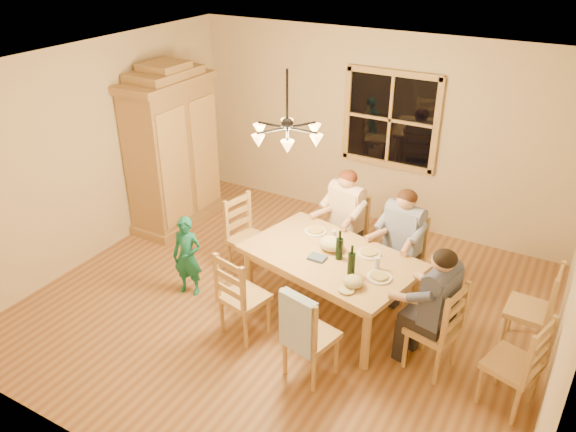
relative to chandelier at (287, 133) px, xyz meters
The scene contains 31 objects.
floor 2.08m from the chandelier, ahead, with size 5.50×5.50×0.00m, color brown.
ceiling 0.62m from the chandelier, ahead, with size 5.50×5.00×0.02m, color white.
wall_back 2.60m from the chandelier, 90.00° to the left, with size 5.50×0.02×2.70m, color beige.
wall_left 2.84m from the chandelier, behind, with size 0.02×5.00×2.70m, color beige.
window 2.53m from the chandelier, 85.36° to the left, with size 1.30×0.06×1.30m.
chandelier is the anchor object (origin of this frame).
armoire 2.83m from the chandelier, 156.76° to the left, with size 0.66×1.40×2.30m.
dining_table 1.50m from the chandelier, 12.52° to the left, with size 2.01×1.48×0.76m.
chair_far_left 2.07m from the chandelier, 77.97° to the left, with size 0.52×0.51×0.99m.
chair_far_right 2.21m from the chandelier, 40.58° to the left, with size 0.52×0.51×0.99m.
chair_near_left 1.89m from the chandelier, 103.84° to the right, with size 0.52×0.51×0.99m.
chair_near_right 2.09m from the chandelier, 48.68° to the right, with size 0.52×0.51×0.99m.
chair_end_left 1.96m from the chandelier, 153.05° to the left, with size 0.51×0.52×0.99m.
chair_end_right 2.46m from the chandelier, ahead, with size 0.51×0.52×0.99m.
adult_woman 1.63m from the chandelier, 77.97° to the left, with size 0.46×0.49×0.87m.
adult_plaid_man 1.81m from the chandelier, 40.58° to the left, with size 0.46×0.49×0.87m.
adult_slate_man 2.11m from the chandelier, ahead, with size 0.49×0.46×0.87m.
towel 1.84m from the chandelier, 55.90° to the right, with size 0.38×0.10×0.58m, color #AFC7ED.
wine_bottle_a 1.29m from the chandelier, ahead, with size 0.08×0.08×0.33m, color black.
wine_bottle_b 1.41m from the chandelier, ahead, with size 0.08×0.08×0.33m, color black.
plate_woman 1.39m from the chandelier, 77.83° to the left, with size 0.26×0.26×0.02m, color white.
plate_plaid 1.58m from the chandelier, 21.33° to the left, with size 0.26×0.26×0.02m, color white.
plate_slate 1.70m from the chandelier, ahead, with size 0.26×0.26×0.02m, color white.
wine_glass_a 1.36m from the chandelier, 45.67° to the left, with size 0.06×0.06×0.14m, color silver.
wine_glass_b 1.60m from the chandelier, ahead, with size 0.06×0.06×0.14m, color silver.
cap 1.59m from the chandelier, 18.59° to the right, with size 0.20×0.20×0.11m, color #BFB77F.
napkin 1.36m from the chandelier, ahead, with size 0.18×0.14×0.03m, color #475E83.
cloth_bundle 1.33m from the chandelier, 25.26° to the left, with size 0.28×0.22×0.15m, color beige.
child 1.98m from the chandelier, 163.76° to the right, with size 0.36×0.23×0.98m, color #197360.
chair_spare_front 3.04m from the chandelier, ahead, with size 0.53×0.54×0.99m.
chair_spare_back 3.08m from the chandelier, 13.56° to the left, with size 0.44×0.46×0.99m.
Camera 1 is at (2.58, -4.55, 3.90)m, focal length 35.00 mm.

